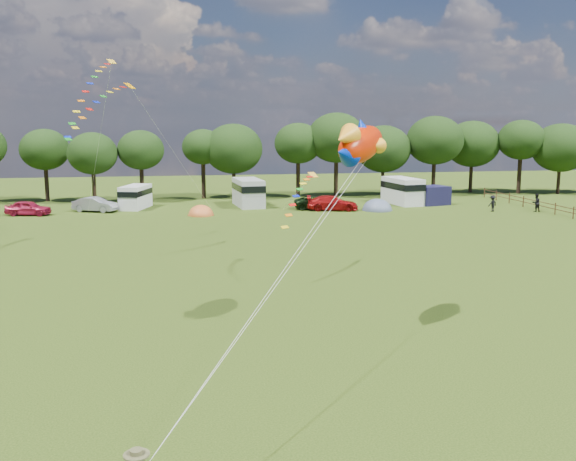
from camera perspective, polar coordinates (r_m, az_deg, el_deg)
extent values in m
plane|color=black|center=(24.19, 3.36, -12.56)|extent=(180.00, 180.00, 0.00)
cylinder|color=black|center=(79.81, -20.65, 3.85)|extent=(0.47, 0.47, 3.90)
ellipsoid|color=black|center=(79.55, -20.83, 6.75)|extent=(5.58, 5.58, 4.74)
cylinder|color=black|center=(75.96, -16.85, 3.66)|extent=(0.44, 0.44, 3.56)
ellipsoid|color=black|center=(75.68, -16.99, 6.57)|extent=(5.56, 5.56, 4.73)
cylinder|color=black|center=(76.44, -12.85, 4.02)|extent=(0.47, 0.47, 3.95)
ellipsoid|color=black|center=(76.18, -12.96, 6.99)|extent=(5.33, 5.33, 4.53)
cylinder|color=black|center=(78.19, -7.52, 4.43)|extent=(0.50, 0.50, 4.33)
ellipsoid|color=black|center=(77.93, -7.58, 7.38)|extent=(4.95, 4.95, 4.21)
cylinder|color=black|center=(78.01, -4.83, 4.10)|extent=(0.43, 0.43, 3.31)
ellipsoid|color=black|center=(77.72, -4.87, 7.25)|extent=(7.03, 7.03, 5.98)
cylinder|color=black|center=(79.30, 0.90, 4.60)|extent=(0.50, 0.50, 4.36)
ellipsoid|color=black|center=(79.04, 0.91, 7.76)|extent=(5.84, 5.84, 4.97)
cylinder|color=black|center=(79.43, 4.29, 4.65)|extent=(0.51, 0.51, 4.55)
ellipsoid|color=black|center=(79.16, 4.33, 8.23)|extent=(7.15, 7.15, 6.08)
cylinder|color=black|center=(81.91, 8.40, 4.25)|extent=(0.42, 0.42, 3.21)
ellipsoid|color=black|center=(81.64, 8.48, 7.18)|extent=(6.90, 6.90, 5.86)
cylinder|color=black|center=(83.53, 12.80, 4.55)|extent=(0.48, 0.48, 4.17)
ellipsoid|color=black|center=(83.26, 12.92, 7.82)|extent=(7.16, 7.16, 6.09)
cylinder|color=black|center=(87.76, 15.93, 4.49)|extent=(0.45, 0.45, 3.66)
ellipsoid|color=black|center=(87.50, 16.07, 7.41)|extent=(7.05, 7.05, 5.99)
cylinder|color=black|center=(88.03, 19.86, 4.62)|extent=(0.52, 0.52, 4.65)
ellipsoid|color=black|center=(87.80, 20.03, 7.58)|extent=(5.96, 5.96, 5.06)
cylinder|color=black|center=(89.42, 22.90, 4.04)|extent=(0.42, 0.42, 3.19)
ellipsoid|color=black|center=(89.16, 23.08, 6.79)|extent=(7.23, 7.23, 6.14)
cylinder|color=#472D19|center=(66.78, 24.04, 1.45)|extent=(0.12, 0.12, 1.20)
cylinder|color=#472D19|center=(69.26, 22.66, 1.81)|extent=(0.12, 0.12, 1.20)
cylinder|color=#472D19|center=(67.98, 23.36, 1.92)|extent=(0.08, 3.00, 0.08)
cylinder|color=#472D19|center=(68.02, 23.33, 1.59)|extent=(0.08, 3.00, 0.08)
cylinder|color=#472D19|center=(71.79, 21.38, 2.14)|extent=(0.12, 0.12, 1.20)
cylinder|color=#472D19|center=(70.48, 22.03, 2.26)|extent=(0.08, 3.00, 0.08)
cylinder|color=#472D19|center=(70.53, 22.01, 1.94)|extent=(0.08, 3.00, 0.08)
cylinder|color=#472D19|center=(74.34, 20.19, 2.45)|extent=(0.12, 0.12, 1.20)
cylinder|color=#472D19|center=(73.02, 20.79, 2.57)|extent=(0.08, 3.00, 0.08)
cylinder|color=#472D19|center=(73.07, 20.77, 2.26)|extent=(0.08, 3.00, 0.08)
cylinder|color=#472D19|center=(76.93, 19.08, 2.73)|extent=(0.12, 0.12, 1.20)
cylinder|color=#472D19|center=(75.60, 19.64, 2.85)|extent=(0.08, 3.00, 0.08)
cylinder|color=#472D19|center=(75.64, 19.62, 2.55)|extent=(0.08, 3.00, 0.08)
cylinder|color=#472D19|center=(79.55, 18.04, 3.00)|extent=(0.12, 0.12, 1.20)
cylinder|color=#472D19|center=(78.20, 18.56, 3.12)|extent=(0.08, 3.00, 0.08)
cylinder|color=#472D19|center=(78.24, 18.55, 2.83)|extent=(0.08, 3.00, 0.08)
cylinder|color=#472D19|center=(82.19, 17.06, 3.25)|extent=(0.12, 0.12, 1.20)
cylinder|color=#472D19|center=(80.83, 17.55, 3.37)|extent=(0.08, 3.00, 0.08)
cylinder|color=#472D19|center=(80.87, 17.54, 3.09)|extent=(0.08, 3.00, 0.08)
imported|color=#A01635|center=(68.35, -22.09, 1.87)|extent=(4.68, 2.55, 1.48)
imported|color=gray|center=(68.81, -16.77, 2.23)|extent=(4.57, 3.22, 1.51)
imported|color=#9C0E0F|center=(67.06, 3.97, 2.44)|extent=(5.48, 3.18, 1.54)
imported|color=black|center=(67.99, 2.68, 2.49)|extent=(5.39, 2.98, 1.40)
cube|color=silver|center=(70.43, -13.40, 2.92)|extent=(3.38, 5.30, 2.45)
cube|color=black|center=(70.37, -13.42, 3.33)|extent=(3.45, 5.40, 0.58)
cylinder|color=black|center=(69.09, -13.80, 2.04)|extent=(0.73, 0.44, 0.69)
cylinder|color=black|center=(71.98, -12.96, 2.37)|extent=(0.73, 0.44, 0.69)
cube|color=#B4B4B6|center=(70.51, -3.55, 3.39)|extent=(3.07, 6.16, 2.98)
cube|color=black|center=(70.45, -3.56, 3.88)|extent=(3.13, 6.28, 0.71)
cylinder|color=black|center=(68.82, -3.22, 2.34)|extent=(0.86, 0.38, 0.84)
cylinder|color=black|center=(72.46, -3.84, 2.70)|extent=(0.86, 0.38, 0.84)
cube|color=silver|center=(73.41, 10.14, 3.49)|extent=(3.29, 6.16, 2.94)
cube|color=black|center=(73.35, 10.15, 3.95)|extent=(3.36, 6.28, 0.70)
cylinder|color=black|center=(71.92, 10.80, 2.49)|extent=(0.86, 0.42, 0.83)
cylinder|color=black|center=(75.15, 9.45, 2.84)|extent=(0.86, 0.42, 0.83)
ellipsoid|color=#D0642A|center=(64.07, -7.75, 1.36)|extent=(2.47, 2.84, 2.03)
cylinder|color=#D0642A|center=(64.06, -7.75, 1.38)|extent=(2.60, 2.60, 0.08)
ellipsoid|color=slate|center=(67.75, 7.93, 1.81)|extent=(3.03, 3.49, 2.37)
cylinder|color=slate|center=(67.75, 7.93, 1.82)|extent=(3.18, 3.18, 0.08)
cube|color=#171539|center=(73.43, 12.66, 3.07)|extent=(3.93, 3.49, 2.08)
ellipsoid|color=red|center=(27.97, 6.49, 7.61)|extent=(3.49, 3.76, 2.16)
ellipsoid|color=yellow|center=(27.98, 6.48, 7.27)|extent=(2.17, 2.35, 1.19)
cone|color=#FFA01F|center=(26.47, 5.05, 8.26)|extent=(1.58, 1.63, 1.14)
cone|color=#0025BC|center=(26.50, 5.03, 6.79)|extent=(1.58, 1.63, 1.14)
cone|color=#0025BC|center=(28.06, 6.61, 9.04)|extent=(1.25, 1.23, 0.97)
sphere|color=white|center=(29.31, 6.82, 8.09)|extent=(0.36, 0.36, 0.36)
sphere|color=black|center=(29.41, 6.79, 8.10)|extent=(0.18, 0.18, 0.18)
cube|color=yellow|center=(51.43, -15.41, 14.28)|extent=(0.74, 0.72, 0.35)
cube|color=red|center=(50.95, -15.76, 14.06)|extent=(0.53, 0.48, 0.10)
cube|color=orange|center=(50.46, -16.12, 13.79)|extent=(0.53, 0.48, 0.11)
cube|color=yellow|center=(49.97, -16.48, 13.42)|extent=(0.53, 0.48, 0.12)
cube|color=#198C1E|center=(49.48, -16.84, 12.95)|extent=(0.53, 0.47, 0.12)
cube|color=#0C1EB2|center=(48.99, -17.20, 12.38)|extent=(0.52, 0.47, 0.13)
cube|color=red|center=(48.50, -17.56, 11.70)|extent=(0.52, 0.47, 0.14)
cube|color=orange|center=(48.02, -17.92, 10.91)|extent=(0.52, 0.46, 0.15)
cube|color=yellow|center=(47.55, -18.28, 10.01)|extent=(0.51, 0.46, 0.16)
cube|color=#198C1E|center=(47.10, -18.64, 9.00)|extent=(0.51, 0.45, 0.16)
cube|color=#0C1EB2|center=(46.66, -19.00, 7.86)|extent=(0.51, 0.45, 0.17)
cube|color=#F29400|center=(46.68, -13.90, 12.38)|extent=(0.81, 0.85, 0.41)
cube|color=red|center=(46.25, -14.44, 12.25)|extent=(0.49, 0.65, 0.11)
cube|color=orange|center=(45.83, -14.99, 12.07)|extent=(0.49, 0.65, 0.13)
cube|color=yellow|center=(45.40, -15.55, 11.78)|extent=(0.49, 0.65, 0.14)
cube|color=#198C1E|center=(44.98, -16.11, 11.39)|extent=(0.49, 0.64, 0.15)
cube|color=#0C1EB2|center=(44.57, -16.67, 10.88)|extent=(0.48, 0.64, 0.16)
cube|color=red|center=(44.16, -17.24, 10.26)|extent=(0.48, 0.64, 0.17)
cube|color=orange|center=(43.75, -17.81, 9.52)|extent=(0.47, 0.64, 0.18)
cube|color=yellow|center=(43.36, -18.38, 8.67)|extent=(0.46, 0.63, 0.18)
cube|color=#198C1E|center=(42.99, -18.96, 7.69)|extent=(0.46, 0.63, 0.19)
cube|color=yellow|center=(40.12, 2.23, 4.97)|extent=(0.69, 0.67, 0.33)
cube|color=red|center=(39.53, 1.95, 4.80)|extent=(0.51, 0.42, 0.09)
cube|color=orange|center=(38.95, 1.66, 4.56)|extent=(0.51, 0.42, 0.10)
cube|color=yellow|center=(38.38, 1.36, 4.20)|extent=(0.51, 0.42, 0.11)
cube|color=#198C1E|center=(37.82, 1.05, 3.70)|extent=(0.51, 0.42, 0.12)
cube|color=#0C1EB2|center=(37.27, 0.73, 3.07)|extent=(0.51, 0.41, 0.13)
cube|color=red|center=(36.74, 0.40, 2.30)|extent=(0.50, 0.41, 0.13)
cube|color=orange|center=(36.23, 0.06, 1.38)|extent=(0.50, 0.41, 0.14)
cube|color=yellow|center=(35.74, -0.28, 0.30)|extent=(0.50, 0.40, 0.15)
imported|color=black|center=(70.66, 21.18, 2.32)|extent=(0.98, 0.69, 1.87)
imported|color=black|center=(69.36, 17.72, 2.30)|extent=(1.19, 0.86, 1.67)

